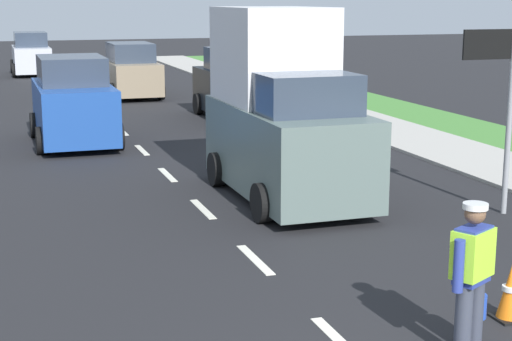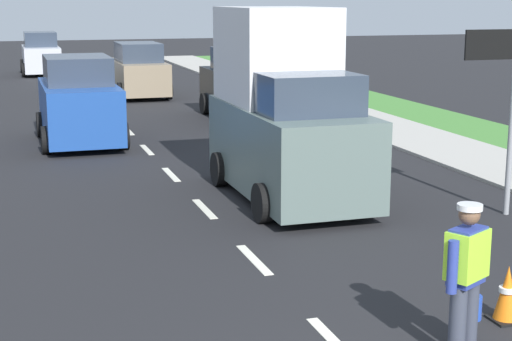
% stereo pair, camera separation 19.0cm
% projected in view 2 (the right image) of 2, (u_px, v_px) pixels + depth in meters
% --- Properties ---
extents(ground_plane, '(96.00, 96.00, 0.00)m').
position_uv_depth(ground_plane, '(113.00, 115.00, 25.95)').
color(ground_plane, black).
extents(sidewalk_right, '(2.40, 72.00, 0.14)m').
position_uv_depth(sidewalk_right, '(508.00, 170.00, 17.79)').
color(sidewalk_right, '#B2ADA3').
rests_on(sidewalk_right, ground).
extents(lane_center_line, '(0.14, 46.40, 0.01)m').
position_uv_depth(lane_center_line, '(98.00, 100.00, 29.86)').
color(lane_center_line, silver).
rests_on(lane_center_line, ground).
extents(road_worker, '(0.65, 0.59, 1.67)m').
position_uv_depth(road_worker, '(467.00, 273.00, 8.34)').
color(road_worker, '#383D4C').
rests_on(road_worker, ground).
extents(lane_direction_sign, '(1.16, 0.11, 3.20)m').
position_uv_depth(lane_direction_sign, '(502.00, 77.00, 13.57)').
color(lane_direction_sign, gray).
rests_on(lane_direction_sign, ground).
extents(traffic_cone_near, '(0.36, 0.36, 0.67)m').
position_uv_depth(traffic_cone_near, '(507.00, 294.00, 9.41)').
color(traffic_cone_near, black).
rests_on(traffic_cone_near, ground).
extents(delivery_truck, '(2.16, 4.60, 3.54)m').
position_uv_depth(delivery_truck, '(285.00, 112.00, 15.09)').
color(delivery_truck, slate).
rests_on(delivery_truck, ground).
extents(car_oncoming_third, '(1.95, 3.97, 2.07)m').
position_uv_depth(car_oncoming_third, '(41.00, 55.00, 39.56)').
color(car_oncoming_third, silver).
rests_on(car_oncoming_third, ground).
extents(car_oncoming_second, '(2.09, 4.14, 2.24)m').
position_uv_depth(car_oncoming_second, '(79.00, 103.00, 20.84)').
color(car_oncoming_second, '#1E4799').
rests_on(car_oncoming_second, ground).
extents(car_parked_far, '(2.10, 4.26, 2.19)m').
position_uv_depth(car_parked_far, '(244.00, 86.00, 25.06)').
color(car_parked_far, black).
rests_on(car_parked_far, ground).
extents(car_outgoing_far, '(1.99, 4.35, 2.04)m').
position_uv_depth(car_outgoing_far, '(138.00, 71.00, 30.84)').
color(car_outgoing_far, gray).
rests_on(car_outgoing_far, ground).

